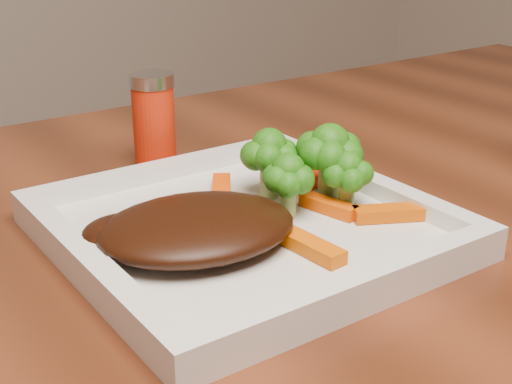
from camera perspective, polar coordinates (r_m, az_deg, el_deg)
plate at (r=0.54m, az=-0.86°, el=-3.25°), size 0.27×0.27×0.01m
steak at (r=0.51m, az=-4.73°, el=-2.83°), size 0.16×0.14×0.03m
broccoli_0 at (r=0.58m, az=1.07°, el=2.85°), size 0.07×0.07×0.07m
broccoli_1 at (r=0.58m, az=5.87°, el=2.31°), size 0.08×0.08×0.06m
broccoli_2 at (r=0.56m, az=7.31°, el=1.37°), size 0.06×0.06×0.06m
broccoli_3 at (r=0.55m, az=2.58°, el=1.04°), size 0.06×0.06×0.06m
carrot_1 at (r=0.56m, az=10.91°, el=-1.64°), size 0.06×0.04×0.01m
carrot_2 at (r=0.50m, az=4.30°, el=-4.32°), size 0.02×0.06×0.01m
carrot_3 at (r=0.62m, az=4.92°, el=1.15°), size 0.06×0.03×0.01m
carrot_4 at (r=0.59m, az=-2.80°, el=0.14°), size 0.04×0.05×0.01m
carrot_5 at (r=0.57m, az=5.83°, el=-1.12°), size 0.02×0.05×0.01m
spice_shaker at (r=0.69m, az=-8.18°, el=5.63°), size 0.05×0.05×0.09m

